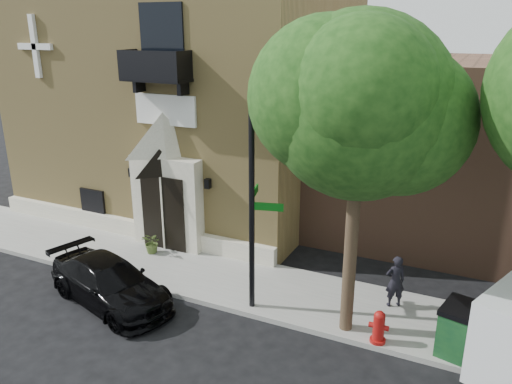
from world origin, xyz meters
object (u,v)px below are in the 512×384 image
street_sign (253,208)px  fire_hydrant (379,327)px  dumpster (483,338)px  pedestrian_near (395,281)px  black_sedan (110,283)px

street_sign → fire_hydrant: street_sign is taller
street_sign → dumpster: bearing=-14.0°
street_sign → pedestrian_near: size_ratio=3.81×
street_sign → fire_hydrant: size_ratio=6.69×
street_sign → black_sedan: bearing=-175.1°
black_sedan → fire_hydrant: 7.42m
black_sedan → dumpster: bearing=-65.3°
street_sign → pedestrian_near: bearing=10.6°
dumpster → black_sedan: bearing=-158.2°
street_sign → fire_hydrant: (3.50, -0.21, -2.45)m
street_sign → pedestrian_near: 4.43m
fire_hydrant → dumpster: dumpster is taller
street_sign → pedestrian_near: (3.52, 1.66, -2.12)m
black_sedan → street_sign: (3.83, 1.36, 2.39)m
black_sedan → pedestrian_near: 7.95m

